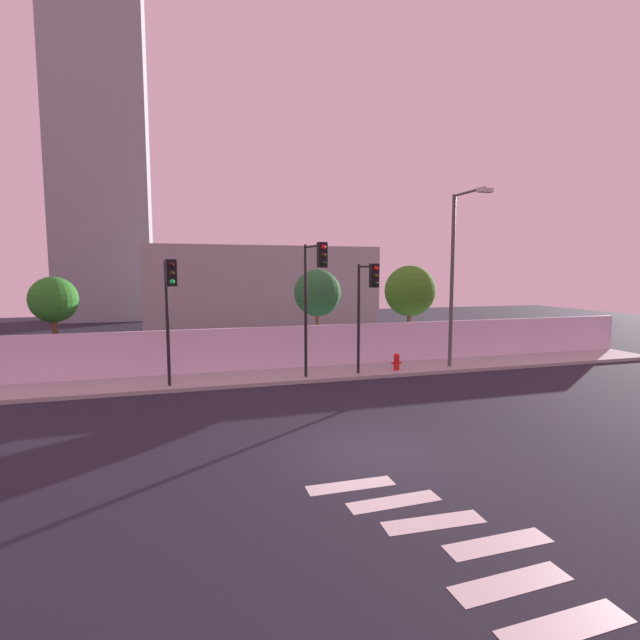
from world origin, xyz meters
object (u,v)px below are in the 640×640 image
fire_hydrant (397,361)px  roadside_tree_midleft (317,293)px  traffic_light_center (170,295)px  roadside_tree_leftmost (54,300)px  traffic_light_left (367,294)px  roadside_tree_midright (410,291)px  street_lamp_curbside (456,266)px  traffic_light_right (314,282)px

fire_hydrant → roadside_tree_midleft: roadside_tree_midleft is taller
traffic_light_center → roadside_tree_leftmost: (-4.57, 4.08, -0.34)m
traffic_light_left → roadside_tree_midright: bearing=46.0°
traffic_light_center → roadside_tree_leftmost: 6.13m
roadside_tree_leftmost → traffic_light_left: bearing=-19.0°
traffic_light_center → roadside_tree_midleft: size_ratio=1.03×
street_lamp_curbside → roadside_tree_leftmost: 16.64m
street_lamp_curbside → roadside_tree_leftmost: (-16.20, 3.53, -1.38)m
traffic_light_left → roadside_tree_midright: (3.96, 4.10, -0.08)m
traffic_light_center → street_lamp_curbside: 11.69m
roadside_tree_midleft → traffic_light_left: bearing=-78.5°
street_lamp_curbside → roadside_tree_midleft: bearing=145.5°
roadside_tree_midleft → street_lamp_curbside: bearing=-34.5°
street_lamp_curbside → traffic_light_left: bearing=-172.4°
fire_hydrant → traffic_light_center: bearing=-175.2°
fire_hydrant → roadside_tree_midright: size_ratio=0.16×
fire_hydrant → traffic_light_right: bearing=-166.8°
traffic_light_center → traffic_light_right: size_ratio=0.88×
traffic_light_left → traffic_light_center: bearing=179.8°
street_lamp_curbside → roadside_tree_midright: size_ratio=1.61×
traffic_light_right → roadside_tree_leftmost: (-9.72, 4.22, -0.79)m
roadside_tree_leftmost → roadside_tree_midleft: roadside_tree_midleft is taller
roadside_tree_midleft → traffic_light_right: bearing=-107.8°
roadside_tree_leftmost → fire_hydrant: bearing=-13.7°
traffic_light_left → traffic_light_center: (-7.34, 0.02, 0.07)m
traffic_light_left → roadside_tree_midright: 5.70m
traffic_light_right → fire_hydrant: 5.23m
traffic_light_left → fire_hydrant: (1.69, 0.78, -2.87)m
traffic_light_center → traffic_light_right: (5.15, -0.15, 0.45)m
traffic_light_center → roadside_tree_midleft: 7.68m
traffic_light_right → roadside_tree_midleft: (1.36, 4.22, -0.63)m
traffic_light_right → fire_hydrant: bearing=13.2°
traffic_light_left → roadside_tree_leftmost: bearing=161.0°
street_lamp_curbside → roadside_tree_midleft: 6.34m
traffic_light_center → roadside_tree_leftmost: bearing=138.3°
roadside_tree_midleft → fire_hydrant: bearing=-52.7°
fire_hydrant → roadside_tree_midright: (2.27, 3.32, 2.79)m
traffic_light_center → roadside_tree_midleft: traffic_light_center is taller
traffic_light_right → roadside_tree_leftmost: traffic_light_right is taller
roadside_tree_midleft → roadside_tree_midright: bearing=0.0°
roadside_tree_midright → roadside_tree_leftmost: bearing=180.0°
roadside_tree_midright → traffic_light_center: bearing=-160.2°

